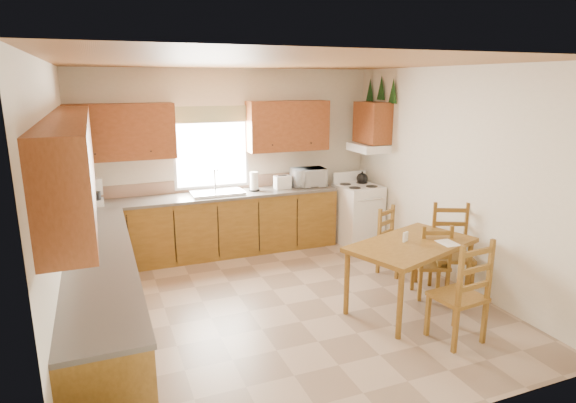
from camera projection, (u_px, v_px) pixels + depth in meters
name	position (u px, v px, depth m)	size (l,w,h in m)	color
floor	(286.00, 305.00, 5.57)	(4.50, 4.50, 0.00)	gray
ceiling	(285.00, 63.00, 4.92)	(4.50, 4.50, 0.00)	brown
wall_left	(59.00, 211.00, 4.43)	(4.50, 4.50, 0.00)	beige
wall_right	(451.00, 176.00, 6.06)	(4.50, 4.50, 0.00)	beige
wall_back	(231.00, 161.00, 7.27)	(4.50, 4.50, 0.00)	beige
wall_front	(409.00, 260.00, 3.22)	(4.50, 4.50, 0.00)	beige
lower_cab_back	(213.00, 226.00, 7.09)	(3.75, 0.60, 0.88)	brown
lower_cab_left	(103.00, 303.00, 4.63)	(0.60, 3.60, 0.88)	brown
counter_back	(212.00, 196.00, 6.98)	(3.75, 0.63, 0.04)	#58534E
counter_left	(99.00, 258.00, 4.52)	(0.63, 3.60, 0.04)	#58534E
backsplash	(208.00, 185.00, 7.21)	(3.75, 0.01, 0.18)	#8F6F5A
upper_cab_back_left	(121.00, 132.00, 6.44)	(1.41, 0.33, 0.75)	brown
upper_cab_back_right	(288.00, 126.00, 7.31)	(1.25, 0.33, 0.75)	brown
upper_cab_left	(72.00, 158.00, 4.24)	(0.33, 3.60, 0.75)	brown
upper_cab_stove	(372.00, 123.00, 7.35)	(0.33, 0.62, 0.62)	brown
range_hood	(368.00, 148.00, 7.42)	(0.44, 0.62, 0.12)	white
window_frame	(211.00, 149.00, 7.09)	(1.13, 0.02, 1.18)	white
window_pane	(211.00, 149.00, 7.08)	(1.05, 0.01, 1.10)	white
window_valance	(211.00, 114.00, 6.94)	(1.19, 0.01, 0.24)	#4E6D38
sink_basin	(217.00, 193.00, 6.99)	(0.75, 0.45, 0.04)	silver
pine_decal_a	(393.00, 91.00, 6.99)	(0.22, 0.22, 0.36)	#143814
pine_decal_b	(381.00, 88.00, 7.27)	(0.22, 0.22, 0.36)	#143814
pine_decal_c	(370.00, 90.00, 7.57)	(0.22, 0.22, 0.36)	#143814
stove	(357.00, 215.00, 7.63)	(0.62, 0.64, 0.91)	white
coffeemaker	(95.00, 193.00, 6.32)	(0.20, 0.25, 0.35)	white
paper_towel	(254.00, 181.00, 7.18)	(0.12, 0.12, 0.29)	white
toaster	(282.00, 182.00, 7.34)	(0.24, 0.15, 0.20)	white
microwave	(308.00, 177.00, 7.49)	(0.47, 0.34, 0.28)	white
dining_table	(410.00, 275.00, 5.43)	(1.45, 0.83, 0.77)	brown
chair_near_left	(431.00, 260.00, 5.72)	(0.38, 0.36, 0.91)	brown
chair_near_right	(458.00, 290.00, 4.71)	(0.45, 0.43, 1.07)	brown
chair_far_left	(395.00, 241.00, 6.41)	(0.37, 0.35, 0.88)	brown
chair_far_right	(453.00, 251.00, 5.77)	(0.45, 0.43, 1.08)	brown
table_paper	(448.00, 243.00, 5.32)	(0.19, 0.25, 0.00)	white
table_card	(405.00, 237.00, 5.36)	(0.08, 0.02, 0.11)	white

